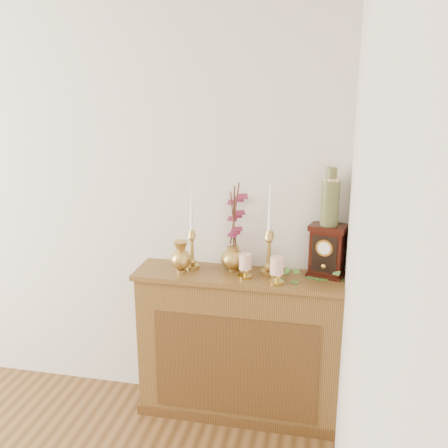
% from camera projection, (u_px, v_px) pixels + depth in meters
% --- Properties ---
extents(console_shelf, '(1.24, 0.34, 0.93)m').
position_uv_depth(console_shelf, '(239.00, 349.00, 3.19)').
color(console_shelf, brown).
rests_on(console_shelf, ground).
extents(candlestick_left, '(0.08, 0.08, 0.49)m').
position_uv_depth(candlestick_left, '(192.00, 243.00, 3.10)').
color(candlestick_left, tan).
rests_on(candlestick_left, console_shelf).
extents(candlestick_center, '(0.09, 0.09, 0.55)m').
position_uv_depth(candlestick_center, '(269.00, 245.00, 3.00)').
color(candlestick_center, tan).
rests_on(candlestick_center, console_shelf).
extents(bud_vase, '(0.12, 0.12, 0.19)m').
position_uv_depth(bud_vase, '(181.00, 257.00, 3.05)').
color(bud_vase, tan).
rests_on(bud_vase, console_shelf).
extents(ginger_jar, '(0.22, 0.24, 0.54)m').
position_uv_depth(ginger_jar, '(236.00, 229.00, 3.08)').
color(ginger_jar, tan).
rests_on(ginger_jar, console_shelf).
extents(pillar_candle_left, '(0.08, 0.08, 0.15)m').
position_uv_depth(pillar_candle_left, '(245.00, 264.00, 2.97)').
color(pillar_candle_left, gold).
rests_on(pillar_candle_left, console_shelf).
extents(pillar_candle_right, '(0.09, 0.09, 0.17)m').
position_uv_depth(pillar_candle_right, '(277.00, 269.00, 2.89)').
color(pillar_candle_right, gold).
rests_on(pillar_candle_right, console_shelf).
extents(ivy_garland, '(0.43, 0.17, 0.07)m').
position_uv_depth(ivy_garland, '(310.00, 278.00, 2.95)').
color(ivy_garland, '#3D6C29').
rests_on(ivy_garland, console_shelf).
extents(mantel_clock, '(0.23, 0.19, 0.30)m').
position_uv_depth(mantel_clock, '(327.00, 251.00, 2.99)').
color(mantel_clock, black).
rests_on(mantel_clock, console_shelf).
extents(ceramic_vase, '(0.10, 0.10, 0.33)m').
position_uv_depth(ceramic_vase, '(330.00, 200.00, 2.91)').
color(ceramic_vase, '#183023').
rests_on(ceramic_vase, mantel_clock).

